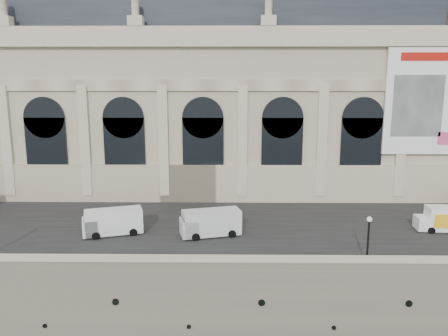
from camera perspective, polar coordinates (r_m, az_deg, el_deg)
The scene contains 7 objects.
quay at distance 70.37m, azimuth 1.22°, elevation -4.02°, with size 160.00×70.00×6.00m, color #786F5C.
street at distance 49.37m, azimuth 1.46°, elevation -6.93°, with size 160.00×24.00×0.06m, color #2D2D2D.
parapet at distance 36.61m, azimuth 1.74°, elevation -12.52°, with size 160.00×1.40×1.21m.
museum at distance 64.07m, azimuth -4.11°, elevation 9.62°, with size 69.00×18.70×29.10m.
van_b at distance 44.36m, azimuth -2.12°, elevation -7.22°, with size 6.38×3.74×2.67m.
van_c at distance 46.18m, azimuth -14.67°, elevation -6.87°, with size 6.30×3.92×2.63m.
lamp_right at distance 38.84m, azimuth 18.29°, elevation -9.18°, with size 0.45×0.45×4.41m.
Camera 1 is at (-0.69, -32.97, 21.21)m, focal length 35.00 mm.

